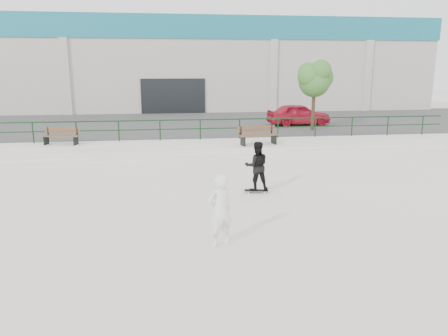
{
  "coord_description": "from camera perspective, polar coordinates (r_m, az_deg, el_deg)",
  "views": [
    {
      "loc": [
        -0.81,
        -10.89,
        4.05
      ],
      "look_at": [
        0.98,
        2.0,
        1.04
      ],
      "focal_mm": 35.0,
      "sensor_mm": 36.0,
      "label": 1
    }
  ],
  "objects": [
    {
      "name": "bench_right",
      "position": [
        20.58,
        4.46,
        4.27
      ],
      "size": [
        1.96,
        0.89,
        0.87
      ],
      "rotation": [
        0.0,
        0.0,
        0.19
      ],
      "color": "brown",
      "rests_on": "ledge"
    },
    {
      "name": "red_car",
      "position": [
        27.94,
        9.71,
        6.93
      ],
      "size": [
        4.07,
        1.95,
        1.34
      ],
      "primitive_type": "imported",
      "rotation": [
        0.0,
        0.0,
        1.66
      ],
      "color": "#B3162C",
      "rests_on": "parking_strip"
    },
    {
      "name": "commercial_building",
      "position": [
        42.89,
        -7.02,
        13.63
      ],
      "size": [
        44.2,
        16.33,
        8.0
      ],
      "color": "beige",
      "rests_on": "ground"
    },
    {
      "name": "parking_strip",
      "position": [
        29.15,
        -6.27,
        5.46
      ],
      "size": [
        60.0,
        14.0,
        0.5
      ],
      "primitive_type": "cube",
      "color": "#3C3C3C",
      "rests_on": "ground"
    },
    {
      "name": "skateboard",
      "position": [
        14.47,
        4.24,
        -2.96
      ],
      "size": [
        0.8,
        0.33,
        0.09
      ],
      "rotation": [
        0.0,
        0.0,
        -0.17
      ],
      "color": "black",
      "rests_on": "ground"
    },
    {
      "name": "ledge",
      "position": [
        20.76,
        -5.54,
        2.42
      ],
      "size": [
        30.0,
        3.0,
        0.5
      ],
      "primitive_type": "cube",
      "color": "#BAB5AA",
      "rests_on": "ground"
    },
    {
      "name": "railing",
      "position": [
        21.88,
        -5.74,
        5.59
      ],
      "size": [
        28.0,
        0.06,
        1.03
      ],
      "color": "#123316",
      "rests_on": "ledge"
    },
    {
      "name": "bench_left",
      "position": [
        21.91,
        -20.49,
        3.91
      ],
      "size": [
        1.78,
        0.84,
        0.79
      ],
      "rotation": [
        0.0,
        0.0,
        -0.21
      ],
      "color": "brown",
      "rests_on": "ledge"
    },
    {
      "name": "ground",
      "position": [
        11.64,
        -3.46,
        -7.34
      ],
      "size": [
        120.0,
        120.0,
        0.0
      ],
      "primitive_type": "plane",
      "color": "white",
      "rests_on": "ground"
    },
    {
      "name": "tree",
      "position": [
        25.69,
        11.8,
        11.47
      ],
      "size": [
        2.23,
        1.98,
        3.97
      ],
      "color": "#473823",
      "rests_on": "parking_strip"
    },
    {
      "name": "seated_skater",
      "position": [
        10.06,
        -0.51,
        -5.56
      ],
      "size": [
        0.72,
        0.6,
        1.68
      ],
      "primitive_type": "imported",
      "rotation": [
        0.0,
        0.0,
        3.51
      ],
      "color": "white",
      "rests_on": "ground"
    },
    {
      "name": "standing_skater",
      "position": [
        14.27,
        4.29,
        0.25
      ],
      "size": [
        0.81,
        0.64,
        1.62
      ],
      "primitive_type": "imported",
      "rotation": [
        0.0,
        0.0,
        3.11
      ],
      "color": "black",
      "rests_on": "skateboard"
    }
  ]
}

